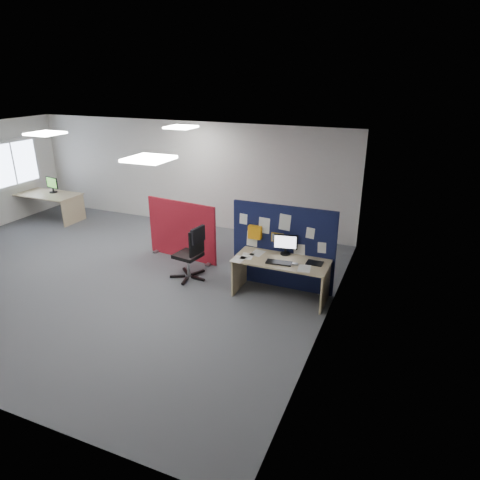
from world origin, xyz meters
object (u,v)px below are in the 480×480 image
(main_desk, at_px, (282,268))
(monitor_main, at_px, (286,243))
(office_chair, at_px, (192,250))
(monitor_second, at_px, (52,184))
(navy_divider, at_px, (282,247))
(second_desk, at_px, (50,199))
(red_divider, at_px, (182,231))

(main_desk, relative_size, monitor_main, 3.89)
(office_chair, bearing_deg, main_desk, 8.98)
(main_desk, bearing_deg, monitor_second, 165.20)
(navy_divider, relative_size, office_chair, 1.78)
(main_desk, bearing_deg, monitor_main, 93.33)
(navy_divider, height_order, office_chair, navy_divider)
(monitor_second, distance_m, office_chair, 5.75)
(office_chair, bearing_deg, second_desk, 170.05)
(main_desk, xyz_separation_m, office_chair, (-1.80, -0.02, 0.07))
(navy_divider, bearing_deg, monitor_second, 167.68)
(main_desk, relative_size, red_divider, 0.98)
(office_chair, bearing_deg, red_divider, 138.63)
(office_chair, bearing_deg, monitor_main, 16.49)
(navy_divider, bearing_deg, main_desk, -71.69)
(main_desk, bearing_deg, second_desk, 166.22)
(red_divider, bearing_deg, second_desk, 175.33)
(monitor_main, bearing_deg, office_chair, 178.60)
(monitor_second, bearing_deg, red_divider, -0.80)
(navy_divider, relative_size, monitor_main, 4.52)
(red_divider, bearing_deg, navy_divider, -4.31)
(monitor_main, xyz_separation_m, red_divider, (-2.51, 0.59, -0.31))
(main_desk, relative_size, second_desk, 0.95)
(main_desk, height_order, second_desk, same)
(red_divider, relative_size, office_chair, 1.56)
(main_desk, relative_size, office_chair, 1.53)
(second_desk, distance_m, office_chair, 5.75)
(main_desk, distance_m, monitor_main, 0.45)
(main_desk, xyz_separation_m, monitor_main, (-0.01, 0.24, 0.39))
(red_divider, bearing_deg, monitor_second, 173.77)
(monitor_main, distance_m, office_chair, 1.84)
(red_divider, distance_m, second_desk, 4.83)
(second_desk, height_order, monitor_second, monitor_second)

